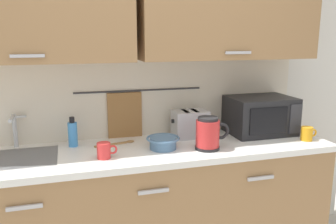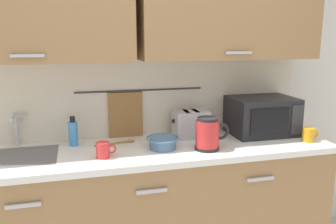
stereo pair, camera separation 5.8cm
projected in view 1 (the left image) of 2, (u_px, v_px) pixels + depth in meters
counter_unit at (141, 211)px, 2.36m from camera, size 2.53×0.64×0.90m
back_wall_assembly at (133, 49)px, 2.35m from camera, size 3.70×0.41×2.50m
sink_faucet at (14, 126)px, 2.24m from camera, size 0.09×0.17×0.22m
microwave at (260, 115)px, 2.59m from camera, size 0.46×0.35×0.27m
electric_kettle at (208, 134)px, 2.23m from camera, size 0.23×0.16×0.21m
dish_soap_bottle at (73, 134)px, 2.29m from camera, size 0.06×0.06×0.20m
mug_near_sink at (104, 151)px, 2.07m from camera, size 0.12×0.08×0.09m
mixing_bowl at (163, 142)px, 2.25m from camera, size 0.21×0.21×0.08m
toaster at (190, 124)px, 2.50m from camera, size 0.26×0.17×0.19m
mug_by_kettle at (307, 134)px, 2.42m from camera, size 0.12×0.08×0.09m
wooden_spoon at (120, 143)px, 2.35m from camera, size 0.28×0.08×0.01m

